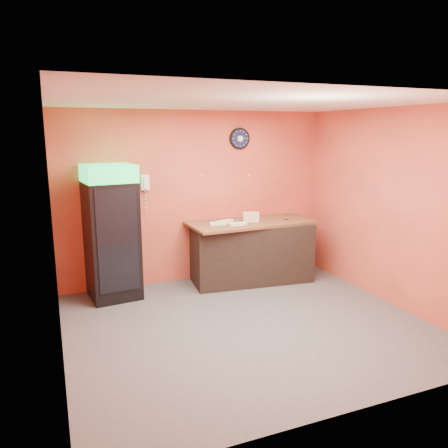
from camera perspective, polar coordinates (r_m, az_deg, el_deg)
floor at (r=5.84m, az=2.96°, el=-12.95°), size 4.50×4.50×0.00m
back_wall at (r=7.24m, az=-3.61°, el=3.53°), size 4.50×0.02×2.80m
left_wall at (r=4.91m, az=-21.40°, el=-1.34°), size 0.02×4.00×2.80m
right_wall at (r=6.66m, az=20.94°, el=2.02°), size 0.02×4.00×2.80m
ceiling at (r=5.31m, az=3.30°, el=15.62°), size 4.50×4.00×0.02m
beverage_cooler at (r=6.62m, az=-14.47°, el=-1.36°), size 0.77×0.78×2.00m
prep_counter at (r=7.33m, az=3.50°, el=-3.67°), size 2.02×1.06×0.97m
wall_clock at (r=7.41m, az=2.05°, el=11.10°), size 0.35×0.06×0.35m
wall_phone at (r=6.93m, az=-10.29°, el=5.36°), size 0.13×0.11×0.23m
butcher_paper at (r=7.21m, az=3.55°, el=0.20°), size 2.10×1.00×0.04m
sub_roll_stack at (r=7.14m, az=3.56°, el=0.91°), size 0.27×0.17×0.16m
wrapped_sandwich_left at (r=6.92m, az=-0.80°, el=0.05°), size 0.28×0.15×0.04m
wrapped_sandwich_mid at (r=6.89m, az=1.83°, el=0.00°), size 0.28×0.11×0.04m
wrapped_sandwich_right at (r=7.06m, az=0.14°, el=0.31°), size 0.31×0.20×0.04m
kitchen_tool at (r=7.26m, az=2.72°, el=0.70°), size 0.06×0.06×0.06m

